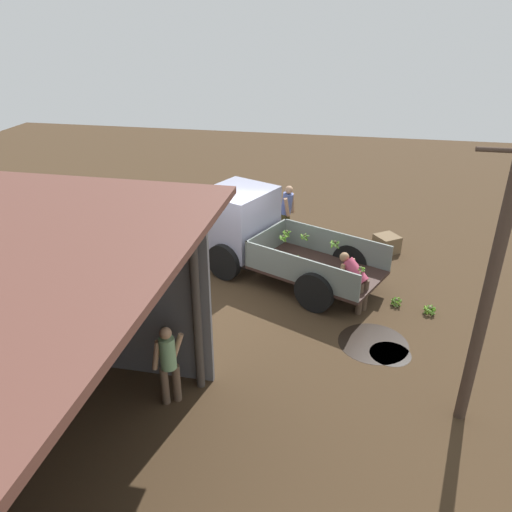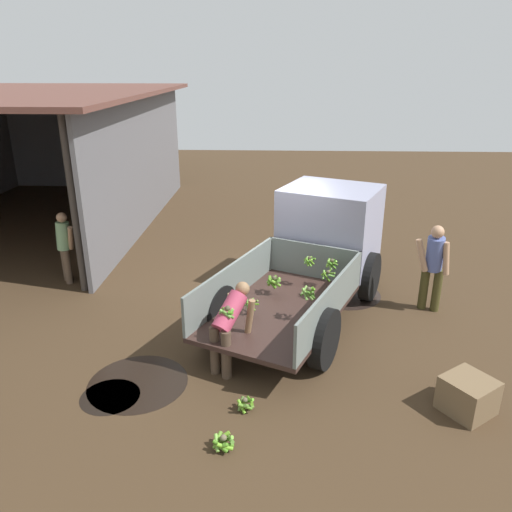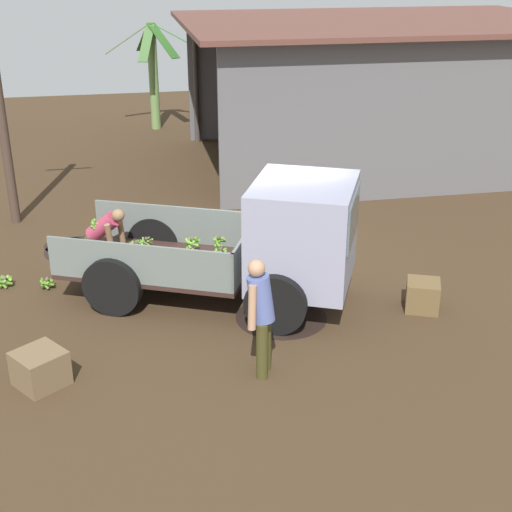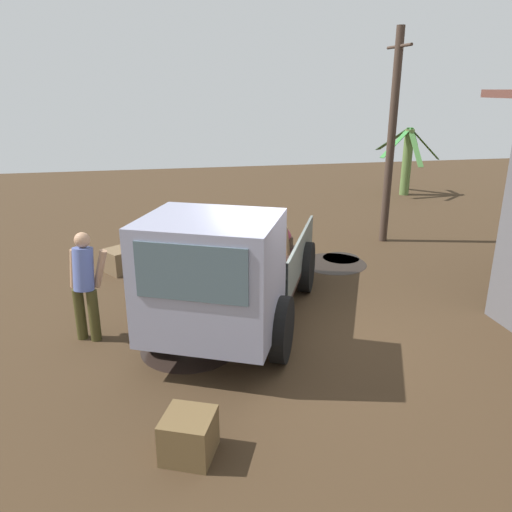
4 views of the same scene
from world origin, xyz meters
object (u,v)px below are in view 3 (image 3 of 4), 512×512
Objects in this scene: person_foreground_visitor at (261,312)px; wooden_crate_1 at (423,295)px; person_bystander_near_shed at (241,163)px; wooden_crate_0 at (40,368)px; banana_bunch_on_ground_1 at (47,283)px; banana_bunch_on_ground_0 at (4,281)px; person_worker_loading at (103,236)px; cargo_truck at (274,241)px.

person_foreground_visitor is 3.25× the size of wooden_crate_1.
wooden_crate_0 is (-4.09, -7.18, -0.62)m from person_bystander_near_shed.
banana_bunch_on_ground_1 is 0.50× the size of wooden_crate_1.
person_bystander_near_shed reaches higher than banana_bunch_on_ground_0.
person_worker_loading is (-2.12, 3.67, -0.17)m from person_foreground_visitor.
banana_bunch_on_ground_1 is at bearing 162.01° from wooden_crate_1.
person_foreground_visitor is at bearing -42.67° from banana_bunch_on_ground_0.
banana_bunch_on_ground_0 is (-1.77, -0.08, -0.69)m from person_worker_loading.
wooden_crate_1 is (5.14, -2.31, -0.55)m from person_worker_loading.
person_worker_loading reaches higher than wooden_crate_0.
cargo_truck is at bearing -38.62° from person_bystander_near_shed.
person_worker_loading is 1.90m from banana_bunch_on_ground_0.
cargo_truck is at bearing -19.03° from banana_bunch_on_ground_1.
person_worker_loading is 5.66m from wooden_crate_1.
banana_bunch_on_ground_1 is at bearing 92.30° from wooden_crate_0.
wooden_crate_1 is at bearing 8.50° from person_worker_loading.
person_worker_loading is at bearing 74.97° from wooden_crate_0.
person_worker_loading is 5.06× the size of banana_bunch_on_ground_1.
wooden_crate_1 is (1.96, -6.14, -0.62)m from person_bystander_near_shed.
person_foreground_visitor reaches higher than banana_bunch_on_ground_0.
person_foreground_visitor is 3.39m from wooden_crate_1.
person_foreground_visitor is 4.68m from banana_bunch_on_ground_1.
person_foreground_visitor is at bearing -46.87° from banana_bunch_on_ground_1.
person_bystander_near_shed is 6.36m from banana_bunch_on_ground_0.
person_foreground_visitor is 7.57m from person_bystander_near_shed.
person_foreground_visitor is 1.29× the size of person_worker_loading.
banana_bunch_on_ground_0 is 0.78m from banana_bunch_on_ground_1.
person_bystander_near_shed is (1.06, 7.50, -0.09)m from person_foreground_visitor.
banana_bunch_on_ground_0 is at bearing 162.80° from banana_bunch_on_ground_1.
banana_bunch_on_ground_0 is at bearing 104.88° from wooden_crate_0.
person_foreground_visitor is 3.12m from wooden_crate_0.
wooden_crate_1 is at bearing -16.49° from person_bystander_near_shed.
banana_bunch_on_ground_1 is (-4.21, -4.14, -0.76)m from person_bystander_near_shed.
wooden_crate_0 is at bearing -63.80° from person_bystander_near_shed.
person_worker_loading is at bearing 2.54° from banana_bunch_on_ground_0.
wooden_crate_0 is 1.15× the size of wooden_crate_1.
person_bystander_near_shed is 8.29m from wooden_crate_0.
person_worker_loading reaches higher than banana_bunch_on_ground_0.
person_foreground_visitor is at bearing -82.85° from cargo_truck.
person_foreground_visitor is at bearing -5.89° from wooden_crate_0.
cargo_truck is 17.93× the size of banana_bunch_on_ground_0.
person_bystander_near_shed is 2.56× the size of wooden_crate_0.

